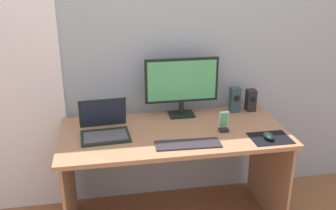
{
  "coord_description": "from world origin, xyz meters",
  "views": [
    {
      "loc": [
        -0.43,
        -2.2,
        1.76
      ],
      "look_at": [
        -0.04,
        -0.02,
        0.91
      ],
      "focal_mm": 40.27,
      "sensor_mm": 36.0,
      "label": 1
    }
  ],
  "objects_px": {
    "speaker_right": "(251,100)",
    "keyboard_external": "(188,144)",
    "fishbowl": "(108,110)",
    "laptop": "(104,128)",
    "mouse": "(269,136)",
    "phone_in_dock": "(224,124)",
    "monitor": "(182,84)",
    "speaker_near_monitor": "(235,100)"
  },
  "relations": [
    {
      "from": "speaker_right",
      "to": "keyboard_external",
      "type": "bearing_deg",
      "value": -141.08
    },
    {
      "from": "speaker_right",
      "to": "fishbowl",
      "type": "bearing_deg",
      "value": 179.55
    },
    {
      "from": "laptop",
      "to": "mouse",
      "type": "distance_m",
      "value": 1.04
    },
    {
      "from": "speaker_right",
      "to": "phone_in_dock",
      "type": "height_order",
      "value": "speaker_right"
    },
    {
      "from": "mouse",
      "to": "phone_in_dock",
      "type": "relative_size",
      "value": 0.72
    },
    {
      "from": "fishbowl",
      "to": "keyboard_external",
      "type": "bearing_deg",
      "value": -45.74
    },
    {
      "from": "monitor",
      "to": "mouse",
      "type": "bearing_deg",
      "value": -46.36
    },
    {
      "from": "keyboard_external",
      "to": "speaker_near_monitor",
      "type": "bearing_deg",
      "value": 48.23
    },
    {
      "from": "speaker_right",
      "to": "fishbowl",
      "type": "height_order",
      "value": "speaker_right"
    },
    {
      "from": "speaker_right",
      "to": "phone_in_dock",
      "type": "distance_m",
      "value": 0.44
    },
    {
      "from": "speaker_right",
      "to": "fishbowl",
      "type": "relative_size",
      "value": 1.1
    },
    {
      "from": "keyboard_external",
      "to": "mouse",
      "type": "distance_m",
      "value": 0.51
    },
    {
      "from": "fishbowl",
      "to": "speaker_near_monitor",
      "type": "bearing_deg",
      "value": -0.51
    },
    {
      "from": "keyboard_external",
      "to": "speaker_right",
      "type": "bearing_deg",
      "value": 41.4
    },
    {
      "from": "fishbowl",
      "to": "phone_in_dock",
      "type": "xyz_separation_m",
      "value": [
        0.74,
        -0.32,
        -0.02
      ]
    },
    {
      "from": "fishbowl",
      "to": "keyboard_external",
      "type": "xyz_separation_m",
      "value": [
        0.47,
        -0.48,
        -0.06
      ]
    },
    {
      "from": "speaker_right",
      "to": "mouse",
      "type": "distance_m",
      "value": 0.49
    },
    {
      "from": "speaker_near_monitor",
      "to": "laptop",
      "type": "relative_size",
      "value": 0.58
    },
    {
      "from": "speaker_right",
      "to": "phone_in_dock",
      "type": "relative_size",
      "value": 1.17
    },
    {
      "from": "monitor",
      "to": "keyboard_external",
      "type": "xyz_separation_m",
      "value": [
        -0.06,
        -0.47,
        -0.23
      ]
    },
    {
      "from": "monitor",
      "to": "phone_in_dock",
      "type": "bearing_deg",
      "value": -55.14
    },
    {
      "from": "speaker_right",
      "to": "laptop",
      "type": "relative_size",
      "value": 0.5
    },
    {
      "from": "speaker_near_monitor",
      "to": "mouse",
      "type": "distance_m",
      "value": 0.49
    },
    {
      "from": "keyboard_external",
      "to": "fishbowl",
      "type": "bearing_deg",
      "value": 136.73
    },
    {
      "from": "monitor",
      "to": "laptop",
      "type": "xyz_separation_m",
      "value": [
        -0.55,
        -0.24,
        -0.19
      ]
    },
    {
      "from": "fishbowl",
      "to": "laptop",
      "type": "bearing_deg",
      "value": -96.53
    },
    {
      "from": "speaker_near_monitor",
      "to": "fishbowl",
      "type": "xyz_separation_m",
      "value": [
        -0.92,
        0.01,
        -0.02
      ]
    },
    {
      "from": "keyboard_external",
      "to": "mouse",
      "type": "relative_size",
      "value": 3.99
    },
    {
      "from": "speaker_right",
      "to": "speaker_near_monitor",
      "type": "relative_size",
      "value": 0.87
    },
    {
      "from": "phone_in_dock",
      "to": "keyboard_external",
      "type": "bearing_deg",
      "value": -150.28
    },
    {
      "from": "keyboard_external",
      "to": "mouse",
      "type": "height_order",
      "value": "mouse"
    },
    {
      "from": "mouse",
      "to": "laptop",
      "type": "bearing_deg",
      "value": 167.43
    },
    {
      "from": "speaker_near_monitor",
      "to": "fishbowl",
      "type": "bearing_deg",
      "value": 179.49
    },
    {
      "from": "monitor",
      "to": "fishbowl",
      "type": "height_order",
      "value": "monitor"
    },
    {
      "from": "laptop",
      "to": "phone_in_dock",
      "type": "distance_m",
      "value": 0.77
    },
    {
      "from": "mouse",
      "to": "keyboard_external",
      "type": "bearing_deg",
      "value": 179.65
    },
    {
      "from": "speaker_near_monitor",
      "to": "laptop",
      "type": "distance_m",
      "value": 0.98
    },
    {
      "from": "laptop",
      "to": "keyboard_external",
      "type": "bearing_deg",
      "value": -25.03
    },
    {
      "from": "monitor",
      "to": "speaker_near_monitor",
      "type": "distance_m",
      "value": 0.43
    },
    {
      "from": "laptop",
      "to": "speaker_near_monitor",
      "type": "bearing_deg",
      "value": 14.11
    },
    {
      "from": "fishbowl",
      "to": "mouse",
      "type": "height_order",
      "value": "fishbowl"
    },
    {
      "from": "monitor",
      "to": "fishbowl",
      "type": "bearing_deg",
      "value": 178.7
    }
  ]
}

